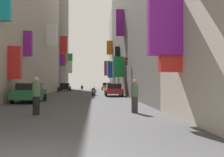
# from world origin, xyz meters

# --- Properties ---
(ground_plane) EXTENTS (140.00, 140.00, 0.00)m
(ground_plane) POSITION_xyz_m (0.00, 30.00, 0.00)
(ground_plane) COLOR #424244
(building_left_mid_a) EXTENTS (7.36, 33.46, 21.02)m
(building_left_mid_a) POSITION_xyz_m (-8.00, 26.18, 10.50)
(building_left_mid_a) COLOR #BCB29E
(building_left_mid_a) RESTS_ON ground
(building_left_mid_b) EXTENTS (7.39, 17.09, 21.91)m
(building_left_mid_b) POSITION_xyz_m (-7.99, 51.45, 10.94)
(building_left_mid_b) COLOR slate
(building_left_mid_b) RESTS_ON ground
(building_right_mid_a) EXTENTS (7.32, 39.77, 18.14)m
(building_right_mid_a) POSITION_xyz_m (7.99, 29.03, 9.06)
(building_right_mid_a) COLOR slate
(building_right_mid_a) RESTS_ON ground
(building_right_mid_b) EXTENTS (7.39, 11.10, 17.36)m
(building_right_mid_b) POSITION_xyz_m (7.98, 54.46, 8.66)
(building_right_mid_b) COLOR #B2A899
(building_right_mid_b) RESTS_ON ground
(parked_car_black) EXTENTS (1.91, 4.10, 1.42)m
(parked_car_black) POSITION_xyz_m (-3.97, 43.96, 0.74)
(parked_car_black) COLOR black
(parked_car_black) RESTS_ON ground
(parked_car_green) EXTENTS (1.99, 4.37, 1.47)m
(parked_car_green) POSITION_xyz_m (-3.56, 16.03, 0.77)
(parked_car_green) COLOR #236638
(parked_car_green) RESTS_ON ground
(parked_car_red) EXTENTS (1.93, 4.24, 1.41)m
(parked_car_red) POSITION_xyz_m (3.60, 24.77, 0.74)
(parked_car_red) COLOR #B21E1E
(parked_car_red) RESTS_ON ground
(parked_car_yellow) EXTENTS (1.99, 4.26, 1.50)m
(parked_car_yellow) POSITION_xyz_m (3.90, 49.23, 0.78)
(parked_car_yellow) COLOR gold
(parked_car_yellow) RESTS_ON ground
(scooter_black) EXTENTS (0.56, 1.80, 1.13)m
(scooter_black) POSITION_xyz_m (-1.27, 51.90, 0.46)
(scooter_black) COLOR black
(scooter_black) RESTS_ON ground
(scooter_blue) EXTENTS (0.60, 1.83, 1.13)m
(scooter_blue) POSITION_xyz_m (3.93, 39.00, 0.46)
(scooter_blue) COLOR #2D4CAD
(scooter_blue) RESTS_ON ground
(scooter_silver) EXTENTS (0.62, 1.89, 1.13)m
(scooter_silver) POSITION_xyz_m (1.36, 26.43, 0.46)
(scooter_silver) COLOR #ADADB2
(scooter_silver) RESTS_ON ground
(pedestrian_crossing) EXTENTS (0.53, 0.53, 1.69)m
(pedestrian_crossing) POSITION_xyz_m (3.50, 8.45, 0.84)
(pedestrian_crossing) COLOR #323232
(pedestrian_crossing) RESTS_ON ground
(pedestrian_near_left) EXTENTS (0.53, 0.53, 1.62)m
(pedestrian_near_left) POSITION_xyz_m (-4.22, 36.38, 0.80)
(pedestrian_near_left) COLOR #2A2A2A
(pedestrian_near_left) RESTS_ON ground
(pedestrian_mid_street) EXTENTS (0.39, 0.39, 1.80)m
(pedestrian_mid_street) POSITION_xyz_m (-1.26, 7.88, 0.90)
(pedestrian_mid_street) COLOR black
(pedestrian_mid_street) RESTS_ON ground
(traffic_light_near_corner) EXTENTS (0.26, 0.34, 4.33)m
(traffic_light_near_corner) POSITION_xyz_m (4.57, 28.95, 2.94)
(traffic_light_near_corner) COLOR #2D2D2D
(traffic_light_near_corner) RESTS_ON ground
(traffic_light_far_corner) EXTENTS (0.26, 0.34, 4.03)m
(traffic_light_far_corner) POSITION_xyz_m (4.62, 21.35, 2.76)
(traffic_light_far_corner) COLOR #2D2D2D
(traffic_light_far_corner) RESTS_ON ground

